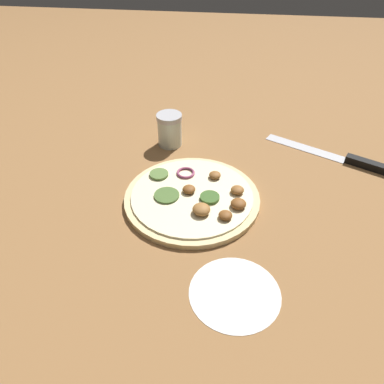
{
  "coord_description": "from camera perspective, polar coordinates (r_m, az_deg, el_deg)",
  "views": [
    {
      "loc": [
        -0.58,
        -0.07,
        0.5
      ],
      "look_at": [
        0.0,
        0.0,
        0.02
      ],
      "focal_mm": 35.0,
      "sensor_mm": 36.0,
      "label": 1
    }
  ],
  "objects": [
    {
      "name": "ground_plane",
      "position": [
        0.77,
        0.0,
        -1.25
      ],
      "size": [
        3.0,
        3.0,
        0.0
      ],
      "primitive_type": "plane",
      "color": "olive"
    },
    {
      "name": "pizza",
      "position": [
        0.77,
        0.15,
        -0.78
      ],
      "size": [
        0.28,
        0.28,
        0.03
      ],
      "color": "beige",
      "rests_on": "ground_plane"
    },
    {
      "name": "knife",
      "position": [
        0.95,
        23.66,
        4.28
      ],
      "size": [
        0.17,
        0.3,
        0.02
      ],
      "rotation": [
        0.0,
        0.0,
        1.1
      ],
      "color": "silver",
      "rests_on": "ground_plane"
    },
    {
      "name": "spice_jar",
      "position": [
        0.93,
        -3.43,
        9.47
      ],
      "size": [
        0.06,
        0.06,
        0.08
      ],
      "color": "silver",
      "rests_on": "ground_plane"
    },
    {
      "name": "flour_patch",
      "position": [
        0.62,
        6.53,
        -15.05
      ],
      "size": [
        0.15,
        0.15,
        0.0
      ],
      "color": "white",
      "rests_on": "ground_plane"
    }
  ]
}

